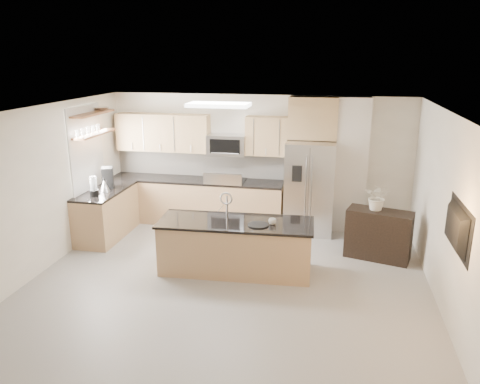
% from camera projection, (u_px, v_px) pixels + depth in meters
% --- Properties ---
extents(floor, '(6.50, 6.50, 0.00)m').
position_uv_depth(floor, '(221.00, 296.00, 6.72)').
color(floor, gray).
rests_on(floor, ground).
extents(ceiling, '(6.00, 6.50, 0.02)m').
position_uv_depth(ceiling, '(219.00, 115.00, 5.99)').
color(ceiling, silver).
rests_on(ceiling, wall_back).
extents(wall_back, '(6.00, 0.02, 2.60)m').
position_uv_depth(wall_back, '(258.00, 160.00, 9.41)').
color(wall_back, beige).
rests_on(wall_back, floor).
extents(wall_front, '(6.00, 0.02, 2.60)m').
position_uv_depth(wall_front, '(111.00, 356.00, 3.30)').
color(wall_front, beige).
rests_on(wall_front, floor).
extents(wall_left, '(0.02, 6.50, 2.60)m').
position_uv_depth(wall_left, '(24.00, 198.00, 6.92)').
color(wall_left, beige).
rests_on(wall_left, floor).
extents(wall_right, '(0.02, 6.50, 2.60)m').
position_uv_depth(wall_right, '(455.00, 226.00, 5.79)').
color(wall_right, beige).
rests_on(wall_right, floor).
extents(back_counter, '(3.55, 0.66, 1.44)m').
position_uv_depth(back_counter, '(196.00, 200.00, 9.58)').
color(back_counter, tan).
rests_on(back_counter, floor).
extents(left_counter, '(0.66, 1.50, 0.92)m').
position_uv_depth(left_counter, '(107.00, 213.00, 8.84)').
color(left_counter, tan).
rests_on(left_counter, floor).
extents(range, '(0.76, 0.64, 1.14)m').
position_uv_depth(range, '(226.00, 202.00, 9.45)').
color(range, black).
rests_on(range, floor).
extents(upper_cabinets, '(3.50, 0.33, 0.75)m').
position_uv_depth(upper_cabinets, '(193.00, 134.00, 9.36)').
color(upper_cabinets, tan).
rests_on(upper_cabinets, wall_back).
extents(microwave, '(0.76, 0.40, 0.40)m').
position_uv_depth(microwave, '(227.00, 145.00, 9.24)').
color(microwave, '#BBBBBD').
rests_on(microwave, upper_cabinets).
extents(refrigerator, '(0.92, 0.78, 1.78)m').
position_uv_depth(refrigerator, '(309.00, 188.00, 8.98)').
color(refrigerator, '#BBBBBD').
rests_on(refrigerator, floor).
extents(partition_column, '(0.60, 0.30, 2.60)m').
position_uv_depth(partition_column, '(351.00, 166.00, 8.93)').
color(partition_column, silver).
rests_on(partition_column, floor).
extents(window, '(0.04, 1.15, 1.65)m').
position_uv_depth(window, '(86.00, 151.00, 8.56)').
color(window, white).
rests_on(window, wall_left).
extents(shelf_lower, '(0.30, 1.20, 0.04)m').
position_uv_depth(shelf_lower, '(94.00, 134.00, 8.55)').
color(shelf_lower, brown).
rests_on(shelf_lower, wall_left).
extents(shelf_upper, '(0.30, 1.20, 0.04)m').
position_uv_depth(shelf_upper, '(92.00, 114.00, 8.44)').
color(shelf_upper, brown).
rests_on(shelf_upper, wall_left).
extents(ceiling_fixture, '(1.00, 0.50, 0.06)m').
position_uv_depth(ceiling_fixture, '(219.00, 105.00, 7.58)').
color(ceiling_fixture, white).
rests_on(ceiling_fixture, ceiling).
extents(island, '(2.46, 1.00, 1.26)m').
position_uv_depth(island, '(236.00, 246.00, 7.42)').
color(island, tan).
rests_on(island, floor).
extents(credenza, '(1.14, 0.71, 0.85)m').
position_uv_depth(credenza, '(378.00, 235.00, 7.89)').
color(credenza, black).
rests_on(credenza, floor).
extents(cup, '(0.15, 0.15, 0.09)m').
position_uv_depth(cup, '(272.00, 221.00, 7.16)').
color(cup, silver).
rests_on(cup, island).
extents(platter, '(0.32, 0.32, 0.02)m').
position_uv_depth(platter, '(258.00, 225.00, 7.12)').
color(platter, black).
rests_on(platter, island).
extents(blender, '(0.16, 0.16, 0.36)m').
position_uv_depth(blender, '(94.00, 187.00, 8.31)').
color(blender, black).
rests_on(blender, left_counter).
extents(kettle, '(0.20, 0.20, 0.25)m').
position_uv_depth(kettle, '(104.00, 186.00, 8.59)').
color(kettle, '#BBBBBD').
rests_on(kettle, left_counter).
extents(coffee_maker, '(0.28, 0.31, 0.38)m').
position_uv_depth(coffee_maker, '(108.00, 178.00, 8.84)').
color(coffee_maker, black).
rests_on(coffee_maker, left_counter).
extents(bowl, '(0.44, 0.44, 0.08)m').
position_uv_depth(bowl, '(101.00, 108.00, 8.77)').
color(bowl, '#BBBBBD').
rests_on(bowl, shelf_upper).
extents(flower_vase, '(0.76, 0.70, 0.68)m').
position_uv_depth(flower_vase, '(379.00, 190.00, 7.72)').
color(flower_vase, beige).
rests_on(flower_vase, credenza).
extents(television, '(0.14, 1.08, 0.62)m').
position_uv_depth(television, '(452.00, 228.00, 5.60)').
color(television, black).
rests_on(television, wall_right).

